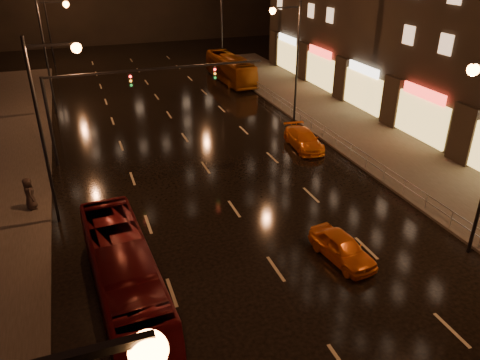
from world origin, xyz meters
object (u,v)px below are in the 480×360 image
at_px(bus_red, 124,274).
at_px(taxi_near, 342,248).
at_px(bus_curb, 230,69).
at_px(taxi_far, 304,139).
at_px(pedestrian_c, 29,194).

distance_m(bus_red, taxi_near, 10.26).
bearing_deg(taxi_near, bus_red, 169.02).
distance_m(bus_curb, taxi_far, 20.28).
distance_m(bus_curb, taxi_near, 34.03).
relative_size(bus_red, bus_curb, 0.97).
distance_m(bus_curb, pedestrian_c, 30.82).
xyz_separation_m(bus_red, taxi_far, (14.87, 12.77, -0.72)).
height_order(taxi_near, taxi_far, taxi_far).
relative_size(bus_red, taxi_far, 2.16).
height_order(bus_curb, pedestrian_c, bus_curb).
bearing_deg(bus_curb, taxi_near, -101.26).
bearing_deg(bus_red, pedestrian_c, 109.79).
xyz_separation_m(taxi_far, pedestrian_c, (-18.97, -3.21, 0.44)).
height_order(bus_red, bus_curb, bus_curb).
bearing_deg(taxi_far, bus_curb, 91.27).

